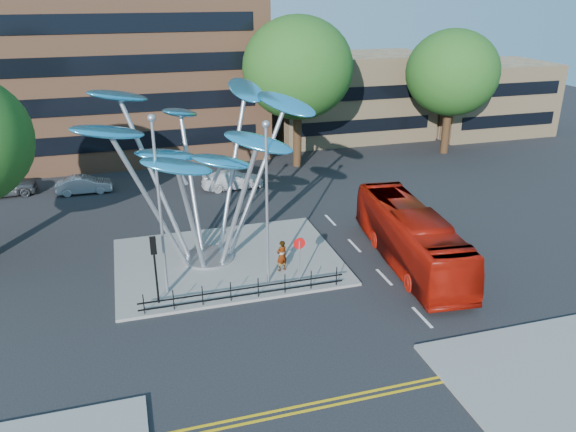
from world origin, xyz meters
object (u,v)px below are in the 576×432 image
object	(u,v)px
tree_far	(452,73)
parked_car_mid	(84,185)
parked_car_right	(233,179)
parked_car_left	(1,185)
no_entry_sign_island	(299,252)
red_bus	(411,237)
tree_right	(298,68)
street_lamp_left	(158,192)
traffic_light_island	(154,256)
pedestrian	(282,256)
leaf_sculpture	(199,139)
street_lamp_right	(267,190)

from	to	relation	value
tree_far	parked_car_mid	xyz separation A→B (m)	(-30.94, -2.02, -6.46)
tree_far	parked_car_right	xyz separation A→B (m)	(-20.32, -4.00, -6.44)
tree_far	parked_car_left	bearing A→B (deg)	-178.42
parked_car_right	parked_car_mid	bearing A→B (deg)	76.00
no_entry_sign_island	red_bus	size ratio (longest dim) A/B	0.22
tree_right	no_entry_sign_island	xyz separation A→B (m)	(-6.00, -19.48, -6.22)
tree_far	no_entry_sign_island	size ratio (longest dim) A/B	4.41
street_lamp_left	traffic_light_island	xyz separation A→B (m)	(-0.50, -1.00, -2.74)
parked_car_mid	parked_car_right	distance (m)	10.80
tree_far	pedestrian	bearing A→B (deg)	-138.69
no_entry_sign_island	red_bus	bearing A→B (deg)	5.49
parked_car_right	tree_far	bearing A→B (deg)	-82.29
tree_right	traffic_light_island	size ratio (longest dim) A/B	3.54
parked_car_mid	pedestrian	bearing A→B (deg)	-145.85
pedestrian	parked_car_left	xyz separation A→B (m)	(-16.15, 17.00, -0.18)
no_entry_sign_island	parked_car_left	size ratio (longest dim) A/B	0.51
parked_car_mid	tree_far	bearing A→B (deg)	-85.25
no_entry_sign_island	parked_car_right	distance (m)	15.53
street_lamp_left	red_bus	world-z (taller)	street_lamp_left
parked_car_mid	parked_car_right	xyz separation A→B (m)	(10.61, -1.98, 0.03)
leaf_sculpture	red_bus	bearing A→B (deg)	-18.52
traffic_light_island	parked_car_right	bearing A→B (deg)	66.70
traffic_light_island	no_entry_sign_island	bearing A→B (deg)	0.13
street_lamp_right	no_entry_sign_island	distance (m)	3.64
pedestrian	parked_car_right	distance (m)	14.02
tree_right	leaf_sculpture	xyz separation A→B (m)	(-10.07, -15.32, -1.16)
no_entry_sign_island	tree_far	bearing A→B (deg)	44.25
tree_far	traffic_light_island	xyz separation A→B (m)	(-27.00, -19.50, -4.49)
tree_far	traffic_light_island	size ratio (longest dim) A/B	3.16
tree_right	no_entry_sign_island	size ratio (longest dim) A/B	4.94
parked_car_left	parked_car_mid	world-z (taller)	parked_car_left
street_lamp_left	no_entry_sign_island	size ratio (longest dim) A/B	3.59
tree_right	traffic_light_island	world-z (taller)	tree_right
red_bus	parked_car_mid	size ratio (longest dim) A/B	2.87
parked_car_left	tree_right	bearing A→B (deg)	-92.81
no_entry_sign_island	parked_car_mid	bearing A→B (deg)	122.06
tree_far	traffic_light_island	distance (m)	33.61
traffic_light_island	red_bus	xyz separation A→B (m)	(13.50, 0.64, -1.06)
leaf_sculpture	no_entry_sign_island	size ratio (longest dim) A/B	5.19
pedestrian	tree_far	bearing A→B (deg)	-156.35
leaf_sculpture	street_lamp_right	distance (m)	4.83
street_lamp_left	parked_car_mid	world-z (taller)	street_lamp_left
leaf_sculpture	red_bus	distance (m)	12.35
tree_right	no_entry_sign_island	bearing A→B (deg)	-107.12
leaf_sculpture	street_lamp_left	bearing A→B (deg)	-127.40
leaf_sculpture	parked_car_mid	world-z (taller)	leaf_sculpture
tree_right	pedestrian	world-z (taller)	tree_right
tree_right	red_bus	size ratio (longest dim) A/B	1.08
leaf_sculpture	parked_car_left	world-z (taller)	leaf_sculpture
leaf_sculpture	no_entry_sign_island	xyz separation A→B (m)	(4.07, -4.16, -5.06)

